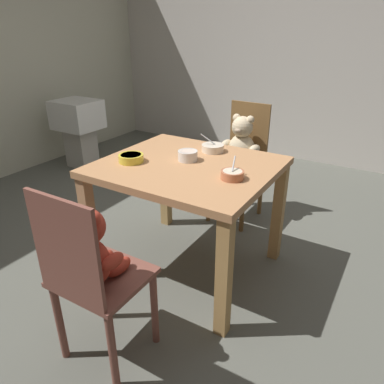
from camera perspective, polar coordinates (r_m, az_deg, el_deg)
ground_plane at (r=2.51m, az=-0.61°, el=-11.87°), size 5.20×5.20×0.04m
wall_rear at (r=4.40m, az=18.56°, el=21.44°), size 5.20×0.08×2.61m
dining_table at (r=2.19m, az=-0.68°, el=1.76°), size 1.01×0.90×0.74m
teddy_chair_far_center at (r=2.91m, az=7.70°, el=6.55°), size 0.38×0.42×0.93m
teddy_chair_near_front at (r=1.64m, az=-15.51°, el=-10.58°), size 0.39×0.37×0.92m
porridge_bowl_white_center at (r=2.19m, az=-0.68°, el=5.81°), size 0.12×0.12×0.06m
porridge_bowl_cream_far_center at (r=2.35m, az=3.29°, el=6.99°), size 0.15×0.14×0.12m
porridge_bowl_terracotta_near_right at (r=1.93m, az=6.40°, el=2.75°), size 0.13×0.13×0.11m
porridge_bowl_yellow_near_left at (r=2.20m, az=-9.60°, el=5.32°), size 0.15×0.15×0.05m
sink_basin at (r=4.24m, az=-17.54°, el=10.24°), size 0.47×0.41×0.74m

